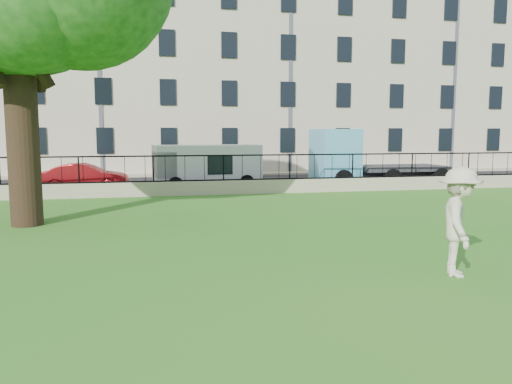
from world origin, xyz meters
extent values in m
plane|color=#276E1A|center=(0.00, 0.00, 0.00)|extent=(120.00, 120.00, 0.00)
cube|color=gray|center=(0.00, 12.00, 0.30)|extent=(50.00, 0.40, 0.60)
cube|color=black|center=(0.00, 12.00, 0.63)|extent=(50.00, 0.05, 0.06)
cube|color=black|center=(0.00, 12.00, 1.70)|extent=(50.00, 0.05, 0.06)
cube|color=black|center=(0.00, 16.70, 0.01)|extent=(60.00, 9.00, 0.01)
cube|color=gray|center=(0.00, 21.90, 0.06)|extent=(60.00, 1.40, 0.12)
cube|color=beige|center=(0.00, 27.60, 6.50)|extent=(56.00, 10.00, 13.00)
cylinder|color=black|center=(-6.65, 5.87, 2.42)|extent=(0.89, 0.89, 4.85)
imported|color=beige|center=(2.50, -1.33, 1.03)|extent=(1.28, 1.53, 2.05)
imported|color=maroon|center=(-6.06, 14.40, 0.64)|extent=(3.96, 1.64, 1.27)
cube|color=silver|center=(-0.45, 14.40, 1.05)|extent=(5.18, 2.50, 2.10)
cube|color=#58AACF|center=(8.43, 14.40, 1.43)|extent=(6.86, 2.57, 2.86)
camera|label=1|loc=(-3.10, -9.50, 2.67)|focal=35.00mm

